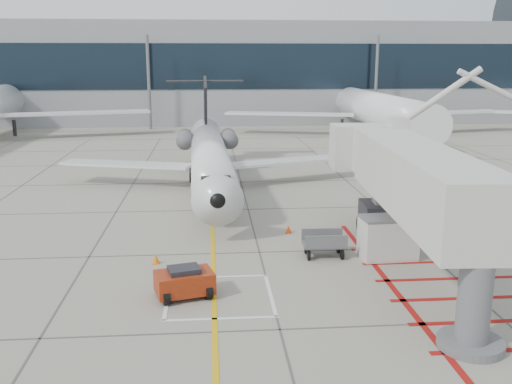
{
  "coord_description": "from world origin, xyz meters",
  "views": [
    {
      "loc": [
        -2.26,
        -21.74,
        9.03
      ],
      "look_at": [
        0.0,
        6.0,
        2.5
      ],
      "focal_mm": 40.0,
      "sensor_mm": 36.0,
      "label": 1
    }
  ],
  "objects": [
    {
      "name": "cone_side",
      "position": [
        1.8,
        6.94,
        0.22
      ],
      "size": [
        0.32,
        0.32,
        0.45
      ],
      "primitive_type": "cone",
      "color": "#EC3E0C",
      "rests_on": "ground_plane"
    },
    {
      "name": "regional_jet",
      "position": [
        -2.22,
        15.47,
        3.68
      ],
      "size": [
        23.08,
        28.73,
        7.37
      ],
      "primitive_type": null,
      "rotation": [
        0.0,
        0.0,
        0.03
      ],
      "color": "white",
      "rests_on": "ground_plane"
    },
    {
      "name": "terminal_building",
      "position": [
        10.0,
        70.0,
        7.0
      ],
      "size": [
        180.0,
        28.0,
        14.0
      ],
      "primitive_type": "cube",
      "color": "gray",
      "rests_on": "ground_plane"
    },
    {
      "name": "ground_power_unit",
      "position": [
        5.84,
        2.74,
        0.99
      ],
      "size": [
        2.59,
        1.63,
        1.98
      ],
      "primitive_type": null,
      "rotation": [
        0.0,
        0.0,
        0.07
      ],
      "color": "beige",
      "rests_on": "ground_plane"
    },
    {
      "name": "pushback_tug",
      "position": [
        -3.35,
        -0.93,
        0.64
      ],
      "size": [
        2.46,
        1.88,
        1.28
      ],
      "primitive_type": null,
      "rotation": [
        0.0,
        0.0,
        0.26
      ],
      "color": "#95290E",
      "rests_on": "ground_plane"
    },
    {
      "name": "jet_bridge",
      "position": [
        6.3,
        0.5,
        3.64
      ],
      "size": [
        9.67,
        18.68,
        7.28
      ],
      "primitive_type": null,
      "rotation": [
        0.0,
        0.0,
        -0.06
      ],
      "color": "silver",
      "rests_on": "ground_plane"
    },
    {
      "name": "baggage_cart",
      "position": [
        2.95,
        3.21,
        0.62
      ],
      "size": [
        1.99,
        1.28,
        1.24
      ],
      "primitive_type": null,
      "rotation": [
        0.0,
        0.0,
        -0.02
      ],
      "color": "#535257",
      "rests_on": "ground_plane"
    },
    {
      "name": "cone_nose",
      "position": [
        -4.79,
        2.88,
        0.23
      ],
      "size": [
        0.33,
        0.33,
        0.46
      ],
      "primitive_type": "cone",
      "color": "orange",
      "rests_on": "ground_plane"
    },
    {
      "name": "bg_aircraft_c",
      "position": [
        17.04,
        46.0,
        5.8
      ],
      "size": [
        34.81,
        38.68,
        11.6
      ],
      "primitive_type": null,
      "color": "silver",
      "rests_on": "ground_plane"
    },
    {
      "name": "terminal_glass_band",
      "position": [
        10.0,
        55.95,
        8.0
      ],
      "size": [
        180.0,
        0.1,
        6.0
      ],
      "primitive_type": "cube",
      "color": "black",
      "rests_on": "ground_plane"
    },
    {
      "name": "ground_plane",
      "position": [
        0.0,
        0.0,
        0.0
      ],
      "size": [
        260.0,
        260.0,
        0.0
      ],
      "primitive_type": "plane",
      "color": "gray",
      "rests_on": "ground"
    }
  ]
}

